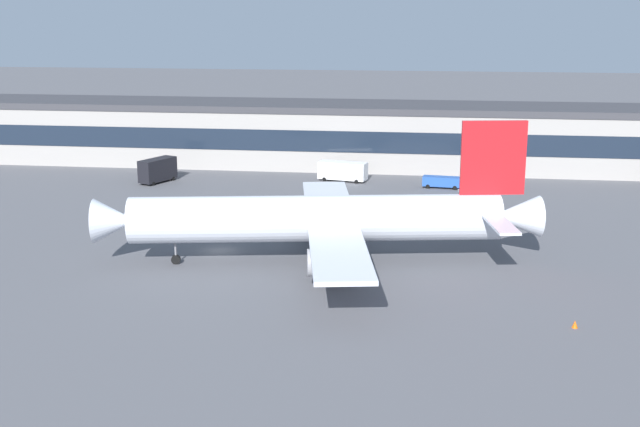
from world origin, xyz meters
TOP-DOWN VIEW (x-y plane):
  - ground_plane at (0.00, 0.00)m, footprint 600.00×600.00m
  - terminal_building at (0.00, 58.85)m, footprint 202.75×16.24m
  - airliner at (13.44, -3.04)m, footprint 52.71×45.08m
  - pushback_tractor at (39.06, 40.98)m, footprint 3.61×5.26m
  - catering_truck at (-20.76, 39.18)m, footprint 5.32×7.63m
  - fuel_truck at (10.62, 44.49)m, footprint 8.80×4.53m
  - belt_loader at (27.79, 40.79)m, footprint 6.59×2.74m
  - traffic_cone_0 at (39.85, -20.64)m, footprint 0.59×0.59m

SIDE VIEW (x-z plane):
  - ground_plane at x=0.00m, z-range 0.00..0.00m
  - traffic_cone_0 at x=39.85m, z-range 0.00..0.73m
  - pushback_tractor at x=39.06m, z-range 0.17..1.92m
  - belt_loader at x=27.79m, z-range 0.18..2.13m
  - fuel_truck at x=10.62m, z-range 0.21..3.56m
  - catering_truck at x=-20.76m, z-range 0.22..4.37m
  - airliner at x=13.44m, z-range -3.05..13.80m
  - terminal_building at x=0.00m, z-range 0.02..11.90m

